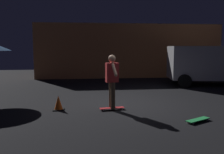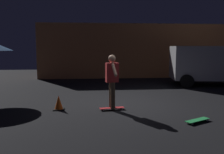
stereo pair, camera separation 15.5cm
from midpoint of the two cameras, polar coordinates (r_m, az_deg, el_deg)
ground_plane at (r=8.66m, az=3.37°, el=-6.30°), size 28.00×28.00×0.00m
low_building at (r=17.95m, az=2.82°, el=6.10°), size 12.05×4.44×3.46m
parked_van at (r=13.93m, az=22.29°, el=3.03°), size 4.85×2.85×2.03m
skateboard_ridden at (r=7.87m, az=-0.57°, el=-7.21°), size 0.80×0.31×0.07m
skateboard_spare at (r=7.02m, az=18.60°, el=-9.33°), size 0.79×0.53×0.07m
skater at (r=7.70m, az=-0.58°, el=-0.10°), size 0.41×0.98×1.67m
traffic_cone at (r=8.03m, az=-12.79°, el=-5.96°), size 0.34×0.34×0.46m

